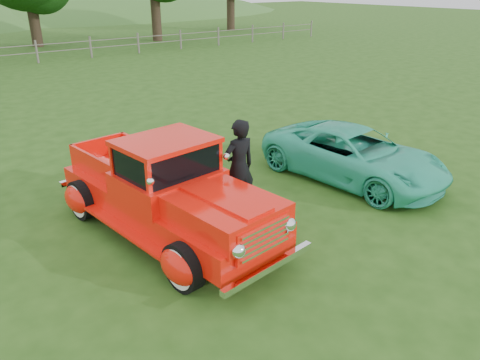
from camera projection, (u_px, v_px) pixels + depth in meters
ground at (245, 254)px, 7.76m from camera, size 140.00×140.00×0.00m
red_pickup at (167, 192)px, 8.10m from camera, size 2.63×5.14×1.78m
teal_sedan at (354, 155)px, 10.44m from camera, size 2.37×4.40×1.17m
man at (239, 167)px, 8.80m from camera, size 0.70×0.47×1.87m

